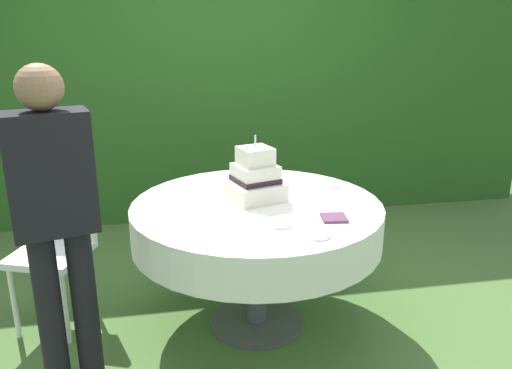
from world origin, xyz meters
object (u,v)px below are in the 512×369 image
(cake_table, at_px, (257,222))
(serving_plate_left, at_px, (330,185))
(serving_plate_near, at_px, (317,235))
(serving_plate_far, at_px, (280,225))
(napkin_stack, at_px, (334,218))
(standing_person, at_px, (56,215))
(wedding_cake, at_px, (256,178))
(garden_chair, at_px, (56,238))

(cake_table, xyz_separation_m, serving_plate_left, (0.51, 0.23, 0.12))
(serving_plate_left, bearing_deg, serving_plate_near, -112.82)
(serving_plate_far, bearing_deg, serving_plate_left, 51.60)
(serving_plate_near, relative_size, napkin_stack, 0.96)
(cake_table, bearing_deg, serving_plate_left, 23.88)
(cake_table, relative_size, serving_plate_near, 11.52)
(napkin_stack, distance_m, standing_person, 1.36)
(wedding_cake, distance_m, standing_person, 1.12)
(serving_plate_near, relative_size, garden_chair, 0.14)
(garden_chair, bearing_deg, cake_table, -13.02)
(cake_table, distance_m, napkin_stack, 0.49)
(napkin_stack, xyz_separation_m, standing_person, (-1.35, -0.09, 0.14))
(cake_table, bearing_deg, serving_plate_far, -81.05)
(cake_table, bearing_deg, napkin_stack, -41.62)
(cake_table, relative_size, napkin_stack, 11.10)
(cake_table, xyz_separation_m, serving_plate_near, (0.20, -0.52, 0.12))
(wedding_cake, relative_size, garden_chair, 0.43)
(wedding_cake, height_order, serving_plate_near, wedding_cake)
(cake_table, xyz_separation_m, standing_person, (-1.00, -0.41, 0.27))
(serving_plate_far, xyz_separation_m, serving_plate_left, (0.46, 0.58, 0.00))
(serving_plate_far, distance_m, serving_plate_left, 0.74)
(serving_plate_left, xyz_separation_m, napkin_stack, (-0.16, -0.54, 0.00))
(cake_table, distance_m, serving_plate_far, 0.38)
(wedding_cake, bearing_deg, napkin_stack, -49.23)
(cake_table, relative_size, garden_chair, 1.61)
(standing_person, bearing_deg, cake_table, 22.11)
(wedding_cake, bearing_deg, serving_plate_near, -72.45)
(serving_plate_near, bearing_deg, napkin_stack, 53.15)
(wedding_cake, bearing_deg, garden_chair, 171.06)
(wedding_cake, relative_size, serving_plate_near, 3.05)
(wedding_cake, relative_size, napkin_stack, 2.94)
(cake_table, xyz_separation_m, napkin_stack, (0.35, -0.31, 0.12))
(napkin_stack, height_order, garden_chair, garden_chair)
(wedding_cake, height_order, serving_plate_far, wedding_cake)
(serving_plate_left, bearing_deg, cake_table, -156.12)
(standing_person, bearing_deg, wedding_cake, 25.92)
(napkin_stack, bearing_deg, serving_plate_left, 73.47)
(garden_chair, bearing_deg, napkin_stack, -21.03)
(cake_table, distance_m, standing_person, 1.11)
(wedding_cake, distance_m, serving_plate_left, 0.54)
(napkin_stack, bearing_deg, wedding_cake, 130.77)
(serving_plate_far, height_order, serving_plate_left, same)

